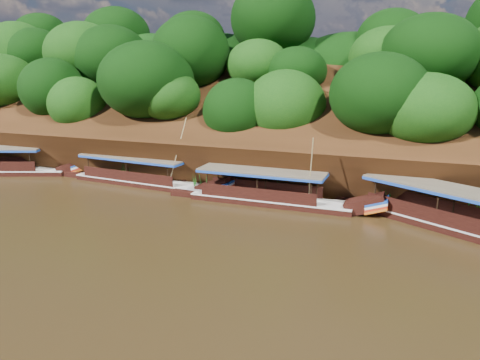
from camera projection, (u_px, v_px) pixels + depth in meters
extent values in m
plane|color=black|center=(235.00, 241.00, 26.33)|extent=(160.00, 160.00, 0.00)
cube|color=black|center=(303.00, 138.00, 39.98)|extent=(120.00, 16.12, 13.64)
cube|color=black|center=(324.00, 157.00, 49.90)|extent=(120.00, 24.00, 12.00)
ellipsoid|color=#103B09|center=(64.00, 69.00, 54.39)|extent=(20.00, 10.00, 8.00)
ellipsoid|color=#103B09|center=(233.00, 136.00, 41.14)|extent=(18.00, 8.00, 6.40)
ellipsoid|color=#103B09|center=(322.00, 69.00, 44.93)|extent=(24.00, 11.00, 8.40)
cube|color=black|center=(457.00, 231.00, 27.92)|extent=(12.57, 8.53, 0.93)
cube|color=silver|center=(457.00, 224.00, 27.82)|extent=(12.60, 8.58, 0.10)
cube|color=brown|center=(448.00, 188.00, 27.93)|extent=(10.25, 7.40, 0.12)
cube|color=#1A44A9|center=(448.00, 190.00, 27.96)|extent=(10.25, 7.40, 0.19)
cube|color=black|center=(271.00, 204.00, 33.31)|extent=(11.62, 2.16, 0.87)
cube|color=silver|center=(271.00, 198.00, 33.20)|extent=(11.62, 2.23, 0.10)
cube|color=black|center=(365.00, 204.00, 30.88)|extent=(2.76, 1.60, 1.64)
cube|color=#1A44A9|center=(377.00, 201.00, 30.55)|extent=(1.43, 1.66, 0.60)
cube|color=red|center=(377.00, 206.00, 30.63)|extent=(1.43, 1.66, 0.60)
cube|color=brown|center=(262.00, 171.00, 32.99)|extent=(9.10, 2.47, 0.12)
cube|color=#1A44A9|center=(262.00, 173.00, 33.01)|extent=(9.10, 2.47, 0.17)
cylinder|color=tan|center=(311.00, 170.00, 31.08)|extent=(0.54, 1.46, 4.57)
cube|color=black|center=(142.00, 185.00, 38.53)|extent=(12.37, 3.07, 0.83)
cube|color=silver|center=(142.00, 180.00, 38.43)|extent=(12.38, 3.13, 0.09)
cube|color=black|center=(215.00, 186.00, 35.48)|extent=(3.00, 1.77, 1.65)
cube|color=#1A44A9|center=(224.00, 184.00, 35.09)|extent=(1.63, 1.71, 0.61)
cube|color=red|center=(224.00, 188.00, 35.17)|extent=(1.63, 1.71, 0.61)
cube|color=brown|center=(133.00, 157.00, 38.30)|extent=(9.75, 3.15, 0.11)
cube|color=#1A44A9|center=(133.00, 158.00, 38.33)|extent=(9.75, 3.15, 0.17)
cylinder|color=tan|center=(178.00, 151.00, 36.05)|extent=(1.42, 0.72, 5.21)
cube|color=black|center=(3.00, 174.00, 42.23)|extent=(11.56, 6.06, 0.89)
cube|color=silver|center=(2.00, 169.00, 42.12)|extent=(11.58, 6.12, 0.10)
cube|color=black|center=(74.00, 166.00, 42.02)|extent=(3.14, 2.49, 1.65)
cube|color=#1A44A9|center=(81.00, 163.00, 41.94)|extent=(1.92, 2.09, 0.60)
cube|color=red|center=(82.00, 167.00, 42.02)|extent=(1.92, 2.09, 0.60)
cone|color=#1B6318|center=(2.00, 159.00, 44.62)|extent=(1.50, 1.50, 1.67)
cone|color=#1B6318|center=(59.00, 165.00, 42.19)|extent=(1.50, 1.50, 1.51)
cone|color=#1B6318|center=(127.00, 171.00, 39.23)|extent=(1.50, 1.50, 1.79)
cone|color=#1B6318|center=(200.00, 183.00, 36.42)|extent=(1.50, 1.50, 1.30)
cone|color=#1B6318|center=(283.00, 189.00, 34.33)|extent=(1.50, 1.50, 1.50)
cone|color=#1B6318|center=(385.00, 193.00, 32.34)|extent=(1.50, 1.50, 1.96)
cone|color=#1B6318|center=(477.00, 202.00, 30.51)|extent=(1.50, 1.50, 1.83)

